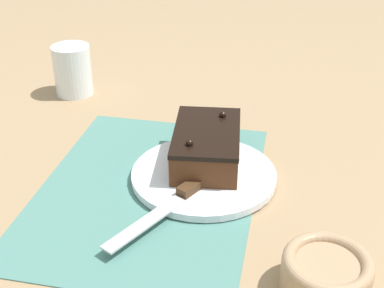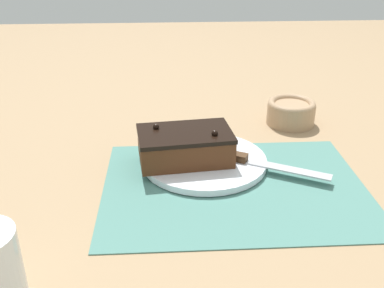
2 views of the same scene
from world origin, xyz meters
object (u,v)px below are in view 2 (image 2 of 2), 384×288
object	(u,v)px
cake_plate	(205,161)
chocolate_cake	(185,145)
small_bowl	(291,111)
serving_knife	(250,160)

from	to	relation	value
cake_plate	chocolate_cake	size ratio (longest dim) A/B	1.28
chocolate_cake	small_bowl	distance (m)	0.32
chocolate_cake	small_bowl	world-z (taller)	chocolate_cake
serving_knife	small_bowl	xyz separation A→B (m)	(-0.13, -0.21, 0.01)
chocolate_cake	small_bowl	bearing A→B (deg)	-142.58
small_bowl	chocolate_cake	bearing A→B (deg)	37.42
cake_plate	serving_knife	distance (m)	0.09
serving_knife	small_bowl	world-z (taller)	small_bowl
chocolate_cake	serving_knife	xyz separation A→B (m)	(-0.12, 0.02, -0.02)
cake_plate	small_bowl	world-z (taller)	small_bowl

